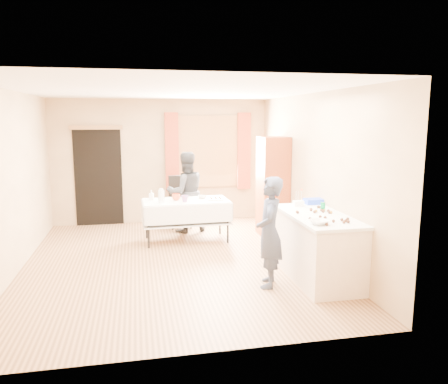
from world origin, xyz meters
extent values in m
cube|color=#9E7047|center=(0.00, 0.00, -0.01)|extent=(4.50, 5.50, 0.02)
cube|color=white|center=(0.00, 0.00, 2.61)|extent=(4.50, 5.50, 0.02)
cube|color=tan|center=(0.00, 2.76, 1.30)|extent=(4.50, 0.02, 2.60)
cube|color=tan|center=(0.00, -2.76, 1.30)|extent=(4.50, 0.02, 2.60)
cube|color=tan|center=(-2.26, 0.00, 1.30)|extent=(0.02, 5.50, 2.60)
cube|color=tan|center=(2.26, 0.00, 1.30)|extent=(0.02, 5.50, 2.60)
cube|color=olive|center=(1.00, 2.72, 1.50)|extent=(1.32, 0.06, 1.52)
cube|color=white|center=(1.00, 2.71, 1.50)|extent=(1.20, 0.02, 1.40)
cube|color=#A43C23|center=(0.22, 2.67, 1.50)|extent=(0.28, 0.06, 1.65)
cube|color=#A43C23|center=(1.78, 2.67, 1.50)|extent=(0.28, 0.06, 1.65)
cube|color=black|center=(-1.30, 2.73, 1.00)|extent=(0.95, 0.04, 2.00)
cube|color=olive|center=(-1.30, 2.70, 2.02)|extent=(1.05, 0.06, 0.08)
cube|color=brown|center=(1.99, 1.25, 0.93)|extent=(0.50, 0.60, 1.87)
cube|color=beige|center=(1.89, -1.10, 0.43)|extent=(0.72, 1.58, 0.86)
cube|color=silver|center=(1.89, -1.10, 0.89)|extent=(0.78, 1.65, 0.04)
cube|color=silver|center=(0.33, 1.15, 0.73)|extent=(1.54, 0.81, 0.04)
cube|color=black|center=(0.33, 2.18, 0.46)|extent=(0.44, 0.44, 0.06)
cube|color=black|center=(0.33, 2.38, 0.74)|extent=(0.43, 0.05, 0.61)
imported|color=#282F47|center=(1.16, -1.23, 0.73)|extent=(0.73, 0.66, 1.46)
imported|color=black|center=(0.41, 1.80, 0.79)|extent=(0.97, 0.86, 1.57)
cylinder|color=#038642|center=(2.04, -0.91, 0.97)|extent=(0.09, 0.09, 0.12)
imported|color=white|center=(1.66, -1.64, 0.94)|extent=(0.32, 0.32, 0.06)
cube|color=white|center=(1.83, -0.51, 0.95)|extent=(0.15, 0.10, 0.08)
cube|color=blue|center=(2.13, -0.39, 0.95)|extent=(0.30, 0.21, 0.08)
cylinder|color=silver|center=(-0.11, 1.01, 0.86)|extent=(0.13, 0.13, 0.22)
imported|color=#CA4B24|center=(0.16, 1.17, 0.81)|extent=(0.20, 0.20, 0.12)
imported|color=red|center=(0.29, 0.98, 0.81)|extent=(0.16, 0.16, 0.12)
imported|color=white|center=(0.65, 1.28, 0.78)|extent=(0.17, 0.17, 0.05)
cube|color=white|center=(0.86, 1.06, 0.76)|extent=(0.32, 0.26, 0.02)
imported|color=white|center=(-0.28, 1.32, 0.84)|extent=(0.11, 0.11, 0.17)
sphere|color=#3F2314|center=(1.90, -0.98, 0.93)|extent=(0.04, 0.04, 0.04)
sphere|color=#351C11|center=(1.64, -1.40, 0.93)|extent=(0.04, 0.04, 0.04)
sphere|color=#351C11|center=(2.04, -0.93, 0.93)|extent=(0.04, 0.04, 0.04)
sphere|color=#351C11|center=(2.05, -0.72, 0.93)|extent=(0.04, 0.04, 0.04)
sphere|color=#351C11|center=(1.73, -1.73, 0.93)|extent=(0.04, 0.04, 0.04)
sphere|color=#351C11|center=(2.11, -1.51, 0.93)|extent=(0.04, 0.04, 0.04)
sphere|color=#3F2314|center=(1.72, -1.46, 0.93)|extent=(0.04, 0.04, 0.04)
sphere|color=#351C11|center=(1.86, -1.39, 0.93)|extent=(0.04, 0.04, 0.04)
sphere|color=#351C11|center=(1.88, -0.86, 0.93)|extent=(0.04, 0.04, 0.04)
sphere|color=#351C11|center=(2.02, -1.54, 0.93)|extent=(0.04, 0.04, 0.04)
sphere|color=#351C11|center=(1.87, -0.88, 0.93)|extent=(0.04, 0.04, 0.04)
sphere|color=#351C11|center=(2.05, -1.09, 0.93)|extent=(0.04, 0.04, 0.04)
sphere|color=#3F2314|center=(1.62, -0.98, 0.93)|extent=(0.04, 0.04, 0.04)
sphere|color=#351C11|center=(1.63, -0.99, 0.93)|extent=(0.04, 0.04, 0.04)
sphere|color=#351C11|center=(1.82, -1.33, 0.93)|extent=(0.04, 0.04, 0.04)
sphere|color=#351C11|center=(2.08, -1.00, 0.93)|extent=(0.04, 0.04, 0.04)
sphere|color=#351C11|center=(1.86, -1.02, 0.93)|extent=(0.04, 0.04, 0.04)
sphere|color=#351C11|center=(2.04, -1.60, 0.93)|extent=(0.04, 0.04, 0.04)
sphere|color=#3F2314|center=(2.04, -0.93, 0.93)|extent=(0.04, 0.04, 0.04)
sphere|color=#351C11|center=(1.80, -1.56, 0.93)|extent=(0.04, 0.04, 0.04)
sphere|color=#351C11|center=(2.00, -0.94, 0.93)|extent=(0.04, 0.04, 0.04)
sphere|color=#351C11|center=(1.98, -1.66, 0.93)|extent=(0.04, 0.04, 0.04)
sphere|color=#351C11|center=(1.88, -1.59, 0.93)|extent=(0.04, 0.04, 0.04)
sphere|color=#351C11|center=(2.05, -1.65, 0.93)|extent=(0.04, 0.04, 0.04)
sphere|color=#3F2314|center=(2.07, -1.10, 0.93)|extent=(0.04, 0.04, 0.04)
sphere|color=#351C11|center=(1.99, -1.02, 0.93)|extent=(0.04, 0.04, 0.04)
sphere|color=#351C11|center=(2.07, -0.81, 0.93)|extent=(0.04, 0.04, 0.04)
sphere|color=#351C11|center=(2.07, -0.73, 0.93)|extent=(0.04, 0.04, 0.04)
sphere|color=#351C11|center=(1.62, -1.01, 0.93)|extent=(0.04, 0.04, 0.04)
camera|label=1|loc=(-0.52, -6.54, 2.20)|focal=35.00mm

